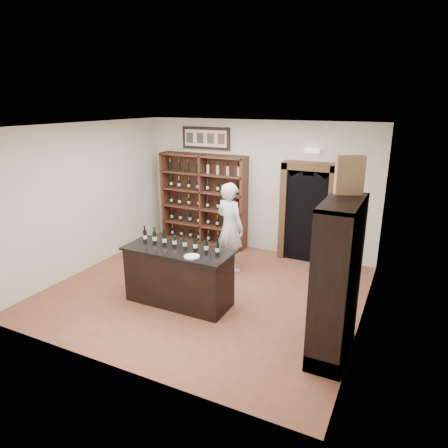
{
  "coord_description": "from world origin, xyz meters",
  "views": [
    {
      "loc": [
        3.26,
        -5.93,
        3.4
      ],
      "look_at": [
        0.23,
        0.3,
        1.25
      ],
      "focal_mm": 32.0,
      "sensor_mm": 36.0,
      "label": 1
    }
  ],
  "objects_px": {
    "tasting_counter": "(179,276)",
    "side_cabinet": "(337,304)",
    "shopkeeper": "(230,227)",
    "wine_shelf": "(204,199)",
    "wine_crate": "(350,175)",
    "counter_bottle_0": "(145,236)"
  },
  "relations": [
    {
      "from": "tasting_counter",
      "to": "shopkeeper",
      "type": "height_order",
      "value": "shopkeeper"
    },
    {
      "from": "wine_shelf",
      "to": "wine_crate",
      "type": "xyz_separation_m",
      "value": [
        3.77,
        -2.84,
        1.36
      ]
    },
    {
      "from": "tasting_counter",
      "to": "shopkeeper",
      "type": "distance_m",
      "value": 1.73
    },
    {
      "from": "shopkeeper",
      "to": "wine_crate",
      "type": "height_order",
      "value": "wine_crate"
    },
    {
      "from": "wine_shelf",
      "to": "counter_bottle_0",
      "type": "xyz_separation_m",
      "value": [
        0.38,
        -2.87,
        0.01
      ]
    },
    {
      "from": "wine_shelf",
      "to": "tasting_counter",
      "type": "xyz_separation_m",
      "value": [
        1.1,
        -2.93,
        -0.61
      ]
    },
    {
      "from": "wine_shelf",
      "to": "shopkeeper",
      "type": "distance_m",
      "value": 1.82
    },
    {
      "from": "side_cabinet",
      "to": "tasting_counter",
      "type": "bearing_deg",
      "value": 173.72
    },
    {
      "from": "tasting_counter",
      "to": "side_cabinet",
      "type": "xyz_separation_m",
      "value": [
        2.72,
        -0.3,
        0.26
      ]
    },
    {
      "from": "counter_bottle_0",
      "to": "shopkeeper",
      "type": "relative_size",
      "value": 0.16
    },
    {
      "from": "wine_shelf",
      "to": "wine_crate",
      "type": "relative_size",
      "value": 4.29
    },
    {
      "from": "wine_shelf",
      "to": "shopkeeper",
      "type": "relative_size",
      "value": 1.18
    },
    {
      "from": "tasting_counter",
      "to": "wine_crate",
      "type": "xyz_separation_m",
      "value": [
        2.67,
        0.09,
        1.96
      ]
    },
    {
      "from": "tasting_counter",
      "to": "wine_crate",
      "type": "height_order",
      "value": "wine_crate"
    },
    {
      "from": "shopkeeper",
      "to": "wine_shelf",
      "type": "bearing_deg",
      "value": -26.37
    },
    {
      "from": "side_cabinet",
      "to": "shopkeeper",
      "type": "xyz_separation_m",
      "value": [
        -2.53,
        1.97,
        0.18
      ]
    },
    {
      "from": "wine_shelf",
      "to": "tasting_counter",
      "type": "bearing_deg",
      "value": -69.44
    },
    {
      "from": "shopkeeper",
      "to": "wine_crate",
      "type": "distance_m",
      "value": 3.31
    },
    {
      "from": "side_cabinet",
      "to": "shopkeeper",
      "type": "distance_m",
      "value": 3.21
    },
    {
      "from": "counter_bottle_0",
      "to": "side_cabinet",
      "type": "relative_size",
      "value": 0.14
    },
    {
      "from": "tasting_counter",
      "to": "side_cabinet",
      "type": "distance_m",
      "value": 2.75
    },
    {
      "from": "wine_crate",
      "to": "shopkeeper",
      "type": "bearing_deg",
      "value": 125.97
    }
  ]
}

